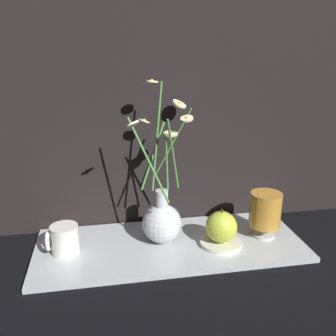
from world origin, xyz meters
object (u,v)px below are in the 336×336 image
object	(u,v)px
yellow_mug	(64,239)
vase_with_flowers	(162,217)
orange_fruit	(221,227)
tea_glass	(265,211)

from	to	relation	value
yellow_mug	vase_with_flowers	bearing A→B (deg)	2.75
vase_with_flowers	yellow_mug	world-z (taller)	vase_with_flowers
vase_with_flowers	orange_fruit	size ratio (longest dim) A/B	4.65
yellow_mug	orange_fruit	distance (m)	0.37
tea_glass	yellow_mug	bearing A→B (deg)	179.03
vase_with_flowers	tea_glass	xyz separation A→B (m)	(0.26, -0.02, 0.01)
yellow_mug	orange_fruit	size ratio (longest dim) A/B	0.88
yellow_mug	tea_glass	world-z (taller)	tea_glass
tea_glass	orange_fruit	bearing A→B (deg)	-169.04
orange_fruit	vase_with_flowers	bearing A→B (deg)	162.64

